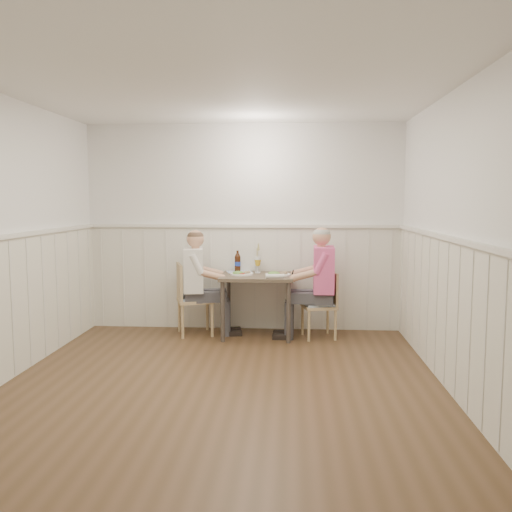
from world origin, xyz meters
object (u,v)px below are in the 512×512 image
at_px(dining_table, 257,284).
at_px(grass_vase, 256,258).
at_px(chair_right, 323,302).
at_px(beer_bottle, 238,262).
at_px(man_in_pink, 320,291).
at_px(diner_cream, 197,291).
at_px(chair_left, 191,296).

bearing_deg(dining_table, grass_vase, 95.60).
xyz_separation_m(chair_right, beer_bottle, (-1.05, 0.27, 0.44)).
height_order(man_in_pink, grass_vase, man_in_pink).
bearing_deg(grass_vase, diner_cream, -156.72).
bearing_deg(man_in_pink, chair_left, 177.28).
height_order(chair_right, beer_bottle, beer_bottle).
distance_m(dining_table, chair_right, 0.82).
relative_size(dining_table, man_in_pink, 0.64).
xyz_separation_m(chair_left, diner_cream, (0.08, -0.01, 0.07)).
relative_size(dining_table, chair_right, 1.09).
bearing_deg(chair_left, diner_cream, -10.26).
relative_size(chair_right, man_in_pink, 0.59).
relative_size(dining_table, chair_left, 0.98).
bearing_deg(chair_right, grass_vase, 158.56).
distance_m(chair_left, beer_bottle, 0.72).
relative_size(chair_left, man_in_pink, 0.65).
distance_m(man_in_pink, grass_vase, 0.93).
distance_m(man_in_pink, beer_bottle, 1.10).
height_order(chair_right, chair_left, chair_left).
height_order(chair_left, man_in_pink, man_in_pink).
distance_m(chair_right, beer_bottle, 1.17).
xyz_separation_m(chair_right, chair_left, (-1.61, 0.03, 0.05)).
distance_m(dining_table, diner_cream, 0.74).
xyz_separation_m(man_in_pink, beer_bottle, (-1.01, 0.31, 0.30)).
xyz_separation_m(dining_table, grass_vase, (-0.03, 0.30, 0.27)).
height_order(chair_right, grass_vase, grass_vase).
height_order(chair_left, beer_bottle, beer_bottle).
distance_m(chair_right, grass_vase, 1.01).
bearing_deg(chair_right, chair_left, 178.79).
bearing_deg(man_in_pink, dining_table, 175.52).
bearing_deg(beer_bottle, diner_cream, -151.65).
distance_m(chair_left, diner_cream, 0.11).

